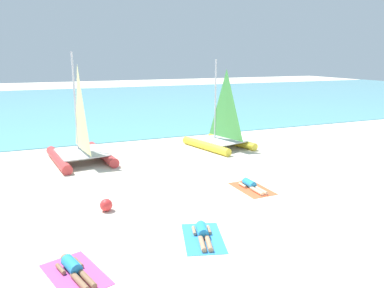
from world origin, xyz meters
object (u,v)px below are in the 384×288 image
at_px(towel_left, 76,274).
at_px(sunbather_right, 251,185).
at_px(sunbather_left, 74,269).
at_px(towel_middle, 203,238).
at_px(sailboat_yellow, 220,135).
at_px(towel_right, 252,189).
at_px(sunbather_middle, 203,233).
at_px(beach_ball, 106,205).
at_px(sailboat_red, 81,146).

height_order(towel_left, sunbather_right, sunbather_right).
height_order(sunbather_left, towel_middle, sunbather_left).
bearing_deg(sailboat_yellow, towel_right, -120.95).
bearing_deg(sunbather_left, sunbather_right, 8.92).
relative_size(sunbather_left, sunbather_middle, 1.00).
distance_m(sunbather_left, towel_right, 7.80).
height_order(towel_left, beach_ball, beach_ball).
xyz_separation_m(sailboat_yellow, sunbather_right, (-1.89, -6.47, -0.60)).
xyz_separation_m(sailboat_red, towel_left, (-1.25, -10.00, -0.78)).
bearing_deg(sunbather_right, sailboat_red, 129.76).
bearing_deg(towel_left, towel_right, 26.38).
xyz_separation_m(towel_left, towel_right, (6.99, 3.47, 0.00)).
relative_size(towel_middle, sunbather_middle, 1.23).
bearing_deg(towel_right, sailboat_red, 131.31).
bearing_deg(sunbather_middle, sailboat_yellow, 76.93).
relative_size(towel_middle, towel_right, 1.00).
bearing_deg(beach_ball, sailboat_yellow, 40.76).
xyz_separation_m(sailboat_red, towel_middle, (2.30, -9.50, -0.78)).
relative_size(sailboat_yellow, sailboat_red, 0.93).
bearing_deg(sunbather_middle, sunbather_right, 57.32).
relative_size(towel_left, sunbather_right, 1.22).
height_order(towel_middle, sunbather_right, sunbather_right).
bearing_deg(towel_middle, beach_ball, 126.51).
bearing_deg(beach_ball, towel_middle, -53.49).
height_order(sailboat_yellow, beach_ball, sailboat_yellow).
xyz_separation_m(sunbather_middle, sunbather_right, (3.41, 2.97, 0.00)).
bearing_deg(sunbather_left, sailboat_yellow, 30.73).
height_order(sunbather_left, sunbather_right, same).
distance_m(sailboat_yellow, sunbather_middle, 10.85).
bearing_deg(towel_middle, towel_right, 40.85).
relative_size(sailboat_yellow, sunbather_right, 3.14).
distance_m(towel_left, towel_middle, 3.59).
relative_size(sunbather_right, beach_ball, 3.71).
bearing_deg(sunbather_middle, sunbather_left, -155.83).
distance_m(towel_left, beach_ball, 3.75).
height_order(sunbather_middle, beach_ball, beach_ball).
relative_size(sailboat_yellow, beach_ball, 11.63).
bearing_deg(sunbather_middle, towel_left, -154.79).
relative_size(sailboat_yellow, towel_middle, 2.58).
distance_m(sunbather_left, sunbather_right, 7.82).
distance_m(sailboat_yellow, sunbather_left, 13.36).
height_order(towel_middle, sunbather_middle, sunbather_middle).
distance_m(sailboat_red, beach_ball, 6.53).
bearing_deg(towel_left, sunbather_right, 26.83).
bearing_deg(sunbather_right, towel_left, -155.00).
bearing_deg(towel_right, sunbather_left, -154.10).
bearing_deg(sailboat_yellow, sunbather_middle, -134.15).
bearing_deg(sunbather_middle, towel_right, 56.66).
relative_size(sunbather_left, towel_middle, 0.81).
relative_size(sunbather_left, sunbather_right, 0.99).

